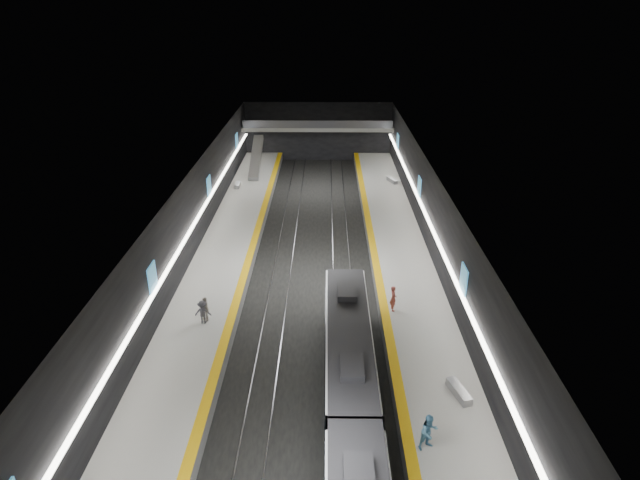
{
  "coord_description": "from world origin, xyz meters",
  "views": [
    {
      "loc": [
        1.17,
        -37.82,
        21.14
      ],
      "look_at": [
        0.66,
        3.3,
        2.2
      ],
      "focal_mm": 30.0,
      "sensor_mm": 36.0,
      "label": 1
    }
  ],
  "objects_px": {
    "bench_left_far": "(238,185)",
    "bench_right_near": "(459,392)",
    "escalator": "(256,157)",
    "passenger_right_a": "(393,298)",
    "passenger_right_b": "(429,432)",
    "passenger_left_a": "(206,309)",
    "bench_right_far": "(392,180)",
    "passenger_left_b": "(203,312)",
    "train": "(354,447)"
  },
  "relations": [
    {
      "from": "escalator",
      "to": "passenger_right_b",
      "type": "height_order",
      "value": "escalator"
    },
    {
      "from": "bench_right_far",
      "to": "bench_right_near",
      "type": "bearing_deg",
      "value": -112.67
    },
    {
      "from": "train",
      "to": "escalator",
      "type": "distance_m",
      "value": 46.55
    },
    {
      "from": "train",
      "to": "escalator",
      "type": "xyz_separation_m",
      "value": [
        -10.0,
        45.46,
        0.7
      ]
    },
    {
      "from": "passenger_right_b",
      "to": "bench_right_near",
      "type": "bearing_deg",
      "value": 32.46
    },
    {
      "from": "train",
      "to": "bench_left_far",
      "type": "bearing_deg",
      "value": 106.13
    },
    {
      "from": "escalator",
      "to": "bench_left_far",
      "type": "xyz_separation_m",
      "value": [
        -1.52,
        -5.62,
        -1.69
      ]
    },
    {
      "from": "train",
      "to": "bench_right_near",
      "type": "relative_size",
      "value": 14.3
    },
    {
      "from": "escalator",
      "to": "passenger_left_a",
      "type": "bearing_deg",
      "value": -89.0
    },
    {
      "from": "bench_right_far",
      "to": "passenger_right_b",
      "type": "xyz_separation_m",
      "value": [
        -2.75,
        -40.62,
        0.75
      ]
    },
    {
      "from": "bench_right_far",
      "to": "passenger_right_b",
      "type": "distance_m",
      "value": 40.72
    },
    {
      "from": "escalator",
      "to": "bench_left_far",
      "type": "distance_m",
      "value": 6.07
    },
    {
      "from": "bench_left_far",
      "to": "bench_right_near",
      "type": "distance_m",
      "value": 39.05
    },
    {
      "from": "bench_right_near",
      "to": "passenger_right_b",
      "type": "relative_size",
      "value": 1.04
    },
    {
      "from": "bench_right_far",
      "to": "passenger_right_a",
      "type": "bearing_deg",
      "value": -118.29
    },
    {
      "from": "passenger_right_b",
      "to": "escalator",
      "type": "bearing_deg",
      "value": 81.47
    },
    {
      "from": "passenger_right_a",
      "to": "passenger_right_b",
      "type": "distance_m",
      "value": 12.52
    },
    {
      "from": "passenger_right_a",
      "to": "passenger_left_a",
      "type": "xyz_separation_m",
      "value": [
        -12.78,
        -1.45,
        -0.04
      ]
    },
    {
      "from": "bench_right_near",
      "to": "bench_left_far",
      "type": "bearing_deg",
      "value": 100.2
    },
    {
      "from": "bench_right_far",
      "to": "passenger_right_a",
      "type": "relative_size",
      "value": 1.01
    },
    {
      "from": "bench_left_far",
      "to": "passenger_right_b",
      "type": "xyz_separation_m",
      "value": [
        15.19,
        -38.68,
        0.77
      ]
    },
    {
      "from": "bench_right_near",
      "to": "passenger_right_a",
      "type": "distance_m",
      "value": 9.15
    },
    {
      "from": "bench_right_near",
      "to": "passenger_left_b",
      "type": "bearing_deg",
      "value": 139.48
    },
    {
      "from": "bench_left_far",
      "to": "bench_right_far",
      "type": "distance_m",
      "value": 18.05
    },
    {
      "from": "train",
      "to": "passenger_left_a",
      "type": "height_order",
      "value": "train"
    },
    {
      "from": "bench_right_near",
      "to": "escalator",
      "type": "bearing_deg",
      "value": 95.08
    },
    {
      "from": "bench_right_far",
      "to": "passenger_left_a",
      "type": "xyz_separation_m",
      "value": [
        -15.84,
        -29.55,
        0.66
      ]
    },
    {
      "from": "train",
      "to": "bench_right_near",
      "type": "distance_m",
      "value": 7.86
    },
    {
      "from": "bench_right_near",
      "to": "passenger_right_b",
      "type": "height_order",
      "value": "passenger_right_b"
    },
    {
      "from": "passenger_right_a",
      "to": "passenger_left_b",
      "type": "height_order",
      "value": "passenger_right_a"
    },
    {
      "from": "escalator",
      "to": "passenger_right_b",
      "type": "bearing_deg",
      "value": -72.84
    },
    {
      "from": "passenger_right_a",
      "to": "passenger_left_a",
      "type": "distance_m",
      "value": 12.86
    },
    {
      "from": "bench_right_near",
      "to": "passenger_left_a",
      "type": "xyz_separation_m",
      "value": [
        -15.45,
        7.27,
        0.65
      ]
    },
    {
      "from": "train",
      "to": "passenger_right_a",
      "type": "bearing_deg",
      "value": 76.19
    },
    {
      "from": "escalator",
      "to": "bench_right_near",
      "type": "distance_m",
      "value": 43.6
    },
    {
      "from": "escalator",
      "to": "bench_right_far",
      "type": "height_order",
      "value": "escalator"
    },
    {
      "from": "passenger_right_a",
      "to": "passenger_left_a",
      "type": "bearing_deg",
      "value": 89.18
    },
    {
      "from": "passenger_right_b",
      "to": "passenger_left_b",
      "type": "bearing_deg",
      "value": 115.24
    },
    {
      "from": "escalator",
      "to": "bench_left_far",
      "type": "relative_size",
      "value": 4.58
    },
    {
      "from": "escalator",
      "to": "passenger_left_a",
      "type": "height_order",
      "value": "escalator"
    },
    {
      "from": "train",
      "to": "passenger_right_a",
      "type": "height_order",
      "value": "train"
    },
    {
      "from": "bench_left_far",
      "to": "bench_right_far",
      "type": "height_order",
      "value": "bench_right_far"
    },
    {
      "from": "bench_left_far",
      "to": "bench_right_near",
      "type": "xyz_separation_m",
      "value": [
        17.55,
        -34.88,
        0.04
      ]
    },
    {
      "from": "train",
      "to": "passenger_right_b",
      "type": "height_order",
      "value": "train"
    },
    {
      "from": "passenger_right_a",
      "to": "passenger_right_b",
      "type": "xyz_separation_m",
      "value": [
        0.32,
        -12.51,
        0.05
      ]
    },
    {
      "from": "escalator",
      "to": "passenger_left_b",
      "type": "distance_m",
      "value": 33.59
    },
    {
      "from": "escalator",
      "to": "passenger_left_a",
      "type": "relative_size",
      "value": 4.47
    },
    {
      "from": "escalator",
      "to": "passenger_right_a",
      "type": "xyz_separation_m",
      "value": [
        13.36,
        -31.79,
        -0.96
      ]
    },
    {
      "from": "bench_left_far",
      "to": "passenger_left_b",
      "type": "relative_size",
      "value": 1.04
    },
    {
      "from": "passenger_right_a",
      "to": "passenger_right_b",
      "type": "height_order",
      "value": "passenger_right_b"
    }
  ]
}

